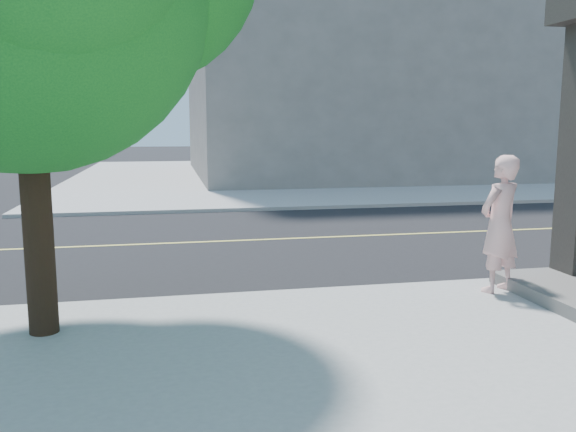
{
  "coord_description": "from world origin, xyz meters",
  "views": [
    {
      "loc": [
        3.51,
        -8.35,
        2.52
      ],
      "look_at": [
        5.13,
        -0.46,
        1.3
      ],
      "focal_mm": 36.79,
      "sensor_mm": 36.0,
      "label": 1
    }
  ],
  "objects": [
    {
      "name": "sidewalk_ne",
      "position": [
        13.5,
        21.5,
        0.06
      ],
      "size": [
        29.0,
        25.0,
        0.12
      ],
      "primitive_type": "cube",
      "color": "#9D9D9D",
      "rests_on": "ground"
    },
    {
      "name": "filler_ne",
      "position": [
        14.0,
        22.0,
        7.12
      ],
      "size": [
        18.0,
        16.0,
        14.0
      ],
      "primitive_type": "cube",
      "color": "slate",
      "rests_on": "sidewalk_ne"
    },
    {
      "name": "man_on_phone",
      "position": [
        8.22,
        -0.7,
        1.12
      ],
      "size": [
        0.86,
        0.73,
        2.0
      ],
      "primitive_type": "imported",
      "rotation": [
        0.0,
        0.0,
        3.56
      ],
      "color": "#FDBDB8",
      "rests_on": "sidewalk_se"
    }
  ]
}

